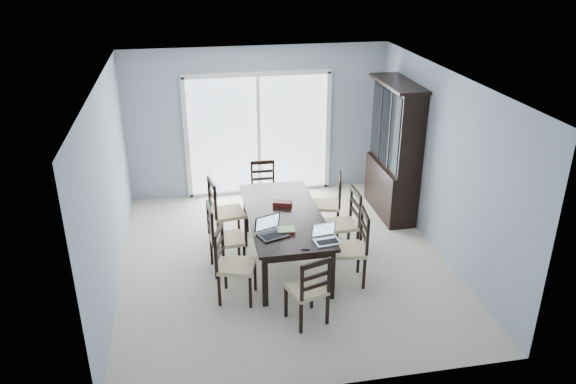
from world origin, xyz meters
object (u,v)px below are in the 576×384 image
Objects in this scene: laptop_dark at (273,232)px; laptop_silver at (327,239)px; chair_right_near at (355,240)px; chair_end_far at (263,183)px; china_hutch at (394,151)px; chair_left_mid at (219,231)px; game_box at (282,204)px; chair_right_mid at (348,215)px; hot_tub at (223,150)px; cell_phone at (306,249)px; chair_left_near at (229,256)px; dining_table at (284,219)px; chair_right_far at (333,197)px; chair_left_far at (221,205)px; chair_end_near at (311,284)px.

laptop_silver is at bearing -45.10° from laptop_dark.
chair_right_near is 2.39m from chair_end_far.
china_hutch is 1.92× the size of chair_left_mid.
laptop_dark is at bearing 85.93° from chair_end_far.
chair_left_mid reaches higher than game_box.
hot_tub is at bearing 20.76° from chair_right_mid.
chair_end_far is 2.57m from cell_phone.
chair_left_mid is at bearing 120.11° from laptop_dark.
chair_left_near reaches higher than hot_tub.
chair_left_near reaches higher than dining_table.
laptop_silver is at bearing 177.79° from chair_right_far.
chair_left_mid is 1.84m from chair_end_far.
chair_right_near is 1.44m from chair_right_far.
laptop_dark is 1.61× the size of game_box.
chair_left_far reaches higher than chair_right_mid.
laptop_silver is (1.28, -0.82, 0.20)m from chair_left_mid.
hot_tub is at bearing 98.91° from dining_table.
chair_right_mid is 1.04× the size of chair_right_far.
china_hutch reaches higher than laptop_dark.
chair_left_mid is 0.98× the size of chair_right_near.
china_hutch reaches higher than dining_table.
game_box is at bearing 155.80° from chair_left_near.
chair_left_near is 2.43m from chair_end_far.
dining_table is 6.41× the size of laptop_silver.
chair_left_near is 1.23m from laptop_silver.
china_hutch is at bearing 31.71° from dining_table.
chair_left_mid reaches higher than chair_right_far.
china_hutch is 2.08× the size of chair_end_near.
china_hutch is 2.71m from laptop_silver.
chair_right_mid is 1.07× the size of chair_end_far.
chair_right_far is 1.24m from chair_end_far.
chair_right_mid is at bearing 131.58° from chair_left_near.
chair_right_near is at bearing -49.09° from game_box.
china_hutch is 1.93× the size of chair_left_near.
china_hutch is at bearing 26.49° from game_box.
game_box is at bearing -153.51° from china_hutch.
dining_table is at bearing 105.94° from laptop_silver.
chair_end_far is 2.12m from hot_tub.
laptop_silver is 1.20m from game_box.
dining_table is 1.05m from chair_right_near.
dining_table is 1.19m from chair_right_far.
china_hutch is 1.32m from chair_right_far.
chair_left_near is 1.08× the size of chair_end_near.
chair_left_near is at bearing -130.47° from game_box.
chair_left_mid is 1.09× the size of chair_end_far.
chair_right_far is at bearing 30.77° from game_box.
laptop_silver reaches higher than hot_tub.
chair_right_far reaches higher than hot_tub.
chair_left_mid is 0.76m from chair_left_far.
chair_left_mid is 3.33× the size of laptop_silver.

